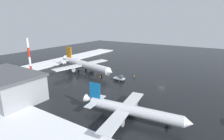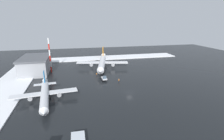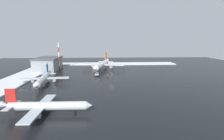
# 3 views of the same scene
# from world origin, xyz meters

# --- Properties ---
(ground_plane) EXTENTS (240.00, 240.00, 0.00)m
(ground_plane) POSITION_xyz_m (0.00, 0.00, 0.00)
(ground_plane) COLOR black
(snow_bank_left) EXTENTS (14.00, 116.00, 0.45)m
(snow_bank_left) POSITION_xyz_m (-67.00, 0.00, 0.22)
(snow_bank_left) COLOR white
(snow_bank_left) RESTS_ON ground_plane
(airplane_foreground_jet) EXTENTS (37.38, 31.32, 11.19)m
(airplane_foreground_jet) POSITION_xyz_m (-37.30, -5.14, 3.70)
(airplane_foreground_jet) COLOR white
(airplane_foreground_jet) RESTS_ON ground_plane
(airplane_parked_starboard) EXTENTS (28.49, 23.71, 8.46)m
(airplane_parked_starboard) POSITION_xyz_m (1.66, -32.64, 2.80)
(airplane_parked_starboard) COLOR silver
(airplane_parked_starboard) RESTS_ON ground_plane
(pushback_tug) EXTENTS (4.67, 2.43, 2.50)m
(pushback_tug) POSITION_xyz_m (-15.76, -7.81, 1.28)
(pushback_tug) COLOR silver
(pushback_tug) RESTS_ON ground_plane
(ground_crew_near_tug) EXTENTS (0.36, 0.36, 1.71)m
(ground_crew_near_tug) POSITION_xyz_m (-11.95, -1.49, 0.97)
(ground_crew_near_tug) COLOR black
(ground_crew_near_tug) RESTS_ON ground_plane
(ground_crew_mid_apron) EXTENTS (0.36, 0.36, 1.71)m
(ground_crew_mid_apron) POSITION_xyz_m (-24.00, -10.38, 0.97)
(ground_crew_mid_apron) COLOR black
(ground_crew_mid_apron) RESTS_ON ground_plane
(antenna_mast) EXTENTS (0.70, 0.70, 19.14)m
(antenna_mast) POSITION_xyz_m (-36.38, -34.35, 9.57)
(antenna_mast) COLOR red
(antenna_mast) RESTS_ON ground_plane
(cargo_hangar) EXTENTS (25.12, 15.20, 8.80)m
(cargo_hangar) POSITION_xyz_m (-38.39, -42.50, 4.44)
(cargo_hangar) COLOR gray
(cargo_hangar) RESTS_ON ground_plane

